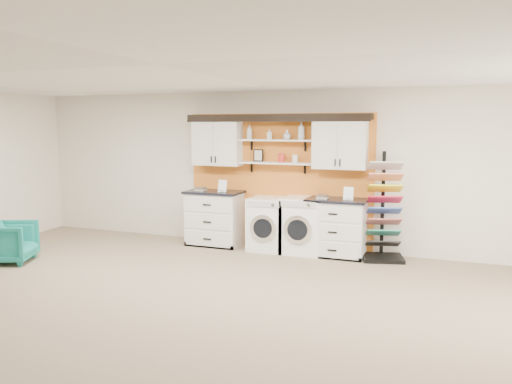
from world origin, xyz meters
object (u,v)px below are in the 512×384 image
at_px(base_cabinet_left, 215,218).
at_px(armchair, 10,242).
at_px(base_cabinet_right, 336,227).
at_px(sample_rack, 383,226).
at_px(dryer, 303,225).
at_px(washer, 269,224).

xyz_separation_m(base_cabinet_left, armchair, (-2.56, -2.25, -0.17)).
height_order(base_cabinet_right, sample_rack, sample_rack).
bearing_deg(armchair, sample_rack, -91.15).
distance_m(base_cabinet_left, dryer, 1.68).
bearing_deg(armchair, dryer, -85.51).
xyz_separation_m(washer, sample_rack, (1.96, 0.04, 0.09)).
relative_size(base_cabinet_right, sample_rack, 0.56).
bearing_deg(washer, armchair, -148.26).
bearing_deg(base_cabinet_right, base_cabinet_left, -180.00).
relative_size(dryer, sample_rack, 0.55).
bearing_deg(dryer, armchair, -152.11).
bearing_deg(washer, base_cabinet_right, 0.16).
relative_size(base_cabinet_left, sample_rack, 0.58).
bearing_deg(base_cabinet_right, dryer, -179.67).
height_order(base_cabinet_left, washer, base_cabinet_left).
relative_size(base_cabinet_left, washer, 1.10).
height_order(sample_rack, armchair, sample_rack).
bearing_deg(washer, dryer, 0.00).
distance_m(base_cabinet_left, washer, 1.07).
height_order(dryer, armchair, dryer).
relative_size(washer, sample_rack, 0.52).
xyz_separation_m(base_cabinet_right, washer, (-1.19, -0.00, -0.02)).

